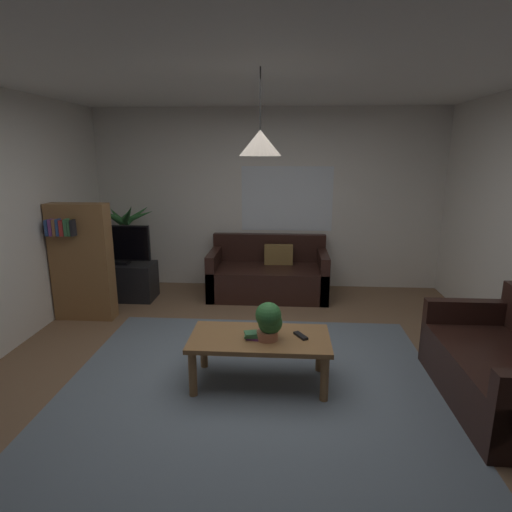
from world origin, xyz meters
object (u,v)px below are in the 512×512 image
(potted_plant_on_table, at_px, (268,319))
(tv_stand, at_px, (122,281))
(potted_palm_corner, at_px, (126,248))
(pendant_lamp, at_px, (260,143))
(book_on_table_2, at_px, (254,333))
(remote_on_table_0, at_px, (301,336))
(couch_under_window, at_px, (268,276))
(book_on_table_0, at_px, (254,337))
(book_on_table_1, at_px, (253,335))
(tv, at_px, (119,244))
(couch_right_side, at_px, (507,373))
(bookshelf_corner, at_px, (81,261))
(coffee_table, at_px, (260,344))

(potted_plant_on_table, height_order, tv_stand, potted_plant_on_table)
(potted_palm_corner, relative_size, pendant_lamp, 2.06)
(book_on_table_2, distance_m, remote_on_table_0, 0.40)
(couch_under_window, height_order, pendant_lamp, pendant_lamp)
(tv_stand, bearing_deg, potted_plant_on_table, -45.24)
(book_on_table_0, height_order, book_on_table_2, book_on_table_2)
(couch_under_window, bearing_deg, book_on_table_1, -90.91)
(tv, bearing_deg, couch_right_side, -29.21)
(book_on_table_2, xyz_separation_m, remote_on_table_0, (0.40, 0.05, -0.04))
(book_on_table_1, distance_m, potted_palm_corner, 3.23)
(bookshelf_corner, bearing_deg, book_on_table_2, -32.72)
(tv_stand, bearing_deg, bookshelf_corner, -104.60)
(couch_under_window, xyz_separation_m, couch_right_side, (1.99, -2.53, 0.00))
(couch_under_window, xyz_separation_m, potted_plant_on_table, (0.09, -2.39, 0.35))
(book_on_table_1, height_order, potted_plant_on_table, potted_plant_on_table)
(book_on_table_0, distance_m, book_on_table_1, 0.02)
(remote_on_table_0, height_order, tv, tv)
(pendant_lamp, bearing_deg, remote_on_table_0, 2.19)
(potted_palm_corner, bearing_deg, couch_right_side, -33.24)
(couch_under_window, height_order, book_on_table_1, couch_under_window)
(tv_stand, bearing_deg, couch_right_side, -29.44)
(tv_stand, xyz_separation_m, pendant_lamp, (2.02, -2.06, 1.79))
(book_on_table_1, bearing_deg, potted_plant_on_table, -5.60)
(remote_on_table_0, height_order, potted_palm_corner, potted_palm_corner)
(couch_right_side, bearing_deg, tv_stand, -119.44)
(couch_under_window, relative_size, couch_right_side, 1.11)
(couch_right_side, distance_m, book_on_table_2, 2.04)
(book_on_table_2, relative_size, bookshelf_corner, 0.11)
(coffee_table, height_order, book_on_table_0, book_on_table_0)
(couch_right_side, xyz_separation_m, bookshelf_corner, (-4.18, 1.54, 0.44))
(couch_under_window, height_order, potted_plant_on_table, couch_under_window)
(book_on_table_2, xyz_separation_m, tv, (-1.97, 2.07, 0.29))
(couch_under_window, xyz_separation_m, remote_on_table_0, (0.37, -2.32, 0.17))
(coffee_table, height_order, book_on_table_1, book_on_table_1)
(couch_right_side, distance_m, tv, 4.60)
(tv, bearing_deg, coffee_table, -45.26)
(book_on_table_0, relative_size, bookshelf_corner, 0.08)
(potted_plant_on_table, xyz_separation_m, bookshelf_corner, (-2.28, 1.40, 0.10))
(remote_on_table_0, bearing_deg, potted_plant_on_table, -17.19)
(couch_under_window, relative_size, tv, 1.91)
(couch_under_window, height_order, book_on_table_0, couch_under_window)
(remote_on_table_0, bearing_deg, potted_palm_corner, -75.94)
(remote_on_table_0, relative_size, pendant_lamp, 0.25)
(couch_under_window, xyz_separation_m, tv, (-2.00, -0.30, 0.50))
(book_on_table_0, relative_size, book_on_table_2, 0.74)
(book_on_table_2, bearing_deg, remote_on_table_0, 7.36)
(couch_under_window, xyz_separation_m, pendant_lamp, (0.02, -2.33, 1.77))
(potted_palm_corner, bearing_deg, tv_stand, -80.31)
(book_on_table_1, relative_size, tv_stand, 0.15)
(coffee_table, height_order, bookshelf_corner, bookshelf_corner)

